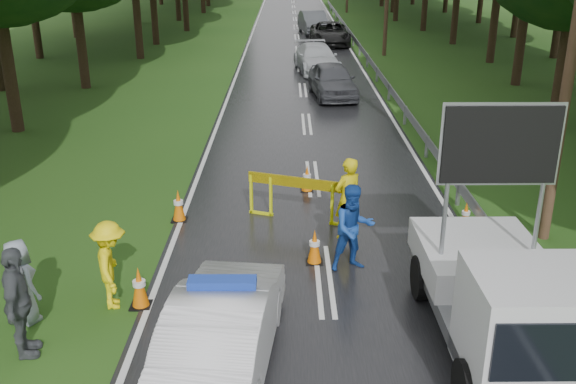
{
  "coord_description": "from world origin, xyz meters",
  "views": [
    {
      "loc": [
        -0.76,
        -11.47,
        6.37
      ],
      "look_at": [
        -0.73,
        1.59,
        1.3
      ],
      "focal_mm": 40.0,
      "sensor_mm": 36.0,
      "label": 1
    }
  ],
  "objects_px": {
    "work_truck": "(509,299)",
    "queue_car_third": "(330,34)",
    "barrier": "(301,188)",
    "officer": "(348,199)",
    "queue_car_second": "(317,58)",
    "civilian": "(354,228)",
    "queue_car_fourth": "(313,22)",
    "queue_car_first": "(332,80)",
    "police_sedan": "(224,326)"
  },
  "relations": [
    {
      "from": "work_truck",
      "to": "queue_car_third",
      "type": "xyz_separation_m",
      "value": [
        -0.66,
        34.84,
        -0.31
      ]
    },
    {
      "from": "work_truck",
      "to": "queue_car_third",
      "type": "distance_m",
      "value": 34.85
    },
    {
      "from": "barrier",
      "to": "officer",
      "type": "relative_size",
      "value": 1.33
    },
    {
      "from": "officer",
      "to": "queue_car_second",
      "type": "distance_m",
      "value": 20.62
    },
    {
      "from": "civilian",
      "to": "queue_car_third",
      "type": "bearing_deg",
      "value": 71.56
    },
    {
      "from": "officer",
      "to": "queue_car_second",
      "type": "xyz_separation_m",
      "value": [
        0.21,
        20.62,
        -0.26
      ]
    },
    {
      "from": "queue_car_fourth",
      "to": "barrier",
      "type": "bearing_deg",
      "value": -100.13
    },
    {
      "from": "civilian",
      "to": "queue_car_first",
      "type": "bearing_deg",
      "value": 72.0
    },
    {
      "from": "work_truck",
      "to": "queue_car_fourth",
      "type": "relative_size",
      "value": 1.0
    },
    {
      "from": "queue_car_first",
      "to": "officer",
      "type": "bearing_deg",
      "value": -98.94
    },
    {
      "from": "police_sedan",
      "to": "civilian",
      "type": "height_order",
      "value": "civilian"
    },
    {
      "from": "police_sedan",
      "to": "queue_car_third",
      "type": "bearing_deg",
      "value": -90.22
    },
    {
      "from": "queue_car_second",
      "to": "police_sedan",
      "type": "bearing_deg",
      "value": -103.07
    },
    {
      "from": "police_sedan",
      "to": "queue_car_second",
      "type": "xyz_separation_m",
      "value": [
        2.59,
        25.39,
        0.0
      ]
    },
    {
      "from": "queue_car_third",
      "to": "civilian",
      "type": "bearing_deg",
      "value": -93.16
    },
    {
      "from": "queue_car_third",
      "to": "queue_car_fourth",
      "type": "xyz_separation_m",
      "value": [
        -0.87,
        6.0,
        0.07
      ]
    },
    {
      "from": "police_sedan",
      "to": "queue_car_fourth",
      "type": "height_order",
      "value": "queue_car_fourth"
    },
    {
      "from": "work_truck",
      "to": "officer",
      "type": "bearing_deg",
      "value": 115.11
    },
    {
      "from": "work_truck",
      "to": "queue_car_fourth",
      "type": "xyz_separation_m",
      "value": [
        -1.53,
        40.84,
        -0.24
      ]
    },
    {
      "from": "queue_car_second",
      "to": "queue_car_third",
      "type": "xyz_separation_m",
      "value": [
        1.31,
        9.67,
        0.04
      ]
    },
    {
      "from": "work_truck",
      "to": "queue_car_first",
      "type": "bearing_deg",
      "value": 94.14
    },
    {
      "from": "officer",
      "to": "civilian",
      "type": "distance_m",
      "value": 1.5
    },
    {
      "from": "police_sedan",
      "to": "civilian",
      "type": "bearing_deg",
      "value": -119.82
    },
    {
      "from": "civilian",
      "to": "queue_car_first",
      "type": "height_order",
      "value": "civilian"
    },
    {
      "from": "civilian",
      "to": "queue_car_fourth",
      "type": "distance_m",
      "value": 37.79
    },
    {
      "from": "queue_car_first",
      "to": "queue_car_third",
      "type": "height_order",
      "value": "queue_car_third"
    },
    {
      "from": "work_truck",
      "to": "barrier",
      "type": "bearing_deg",
      "value": 119.65
    },
    {
      "from": "barrier",
      "to": "queue_car_fourth",
      "type": "height_order",
      "value": "queue_car_fourth"
    },
    {
      "from": "civilian",
      "to": "officer",
      "type": "bearing_deg",
      "value": 74.0
    },
    {
      "from": "work_truck",
      "to": "queue_car_fourth",
      "type": "height_order",
      "value": "work_truck"
    },
    {
      "from": "barrier",
      "to": "queue_car_first",
      "type": "height_order",
      "value": "queue_car_first"
    },
    {
      "from": "barrier",
      "to": "queue_car_third",
      "type": "xyz_separation_m",
      "value": [
        2.55,
        29.3,
        -0.1
      ]
    },
    {
      "from": "queue_car_second",
      "to": "queue_car_fourth",
      "type": "distance_m",
      "value": 15.67
    },
    {
      "from": "queue_car_second",
      "to": "queue_car_fourth",
      "type": "height_order",
      "value": "queue_car_fourth"
    },
    {
      "from": "barrier",
      "to": "queue_car_second",
      "type": "relative_size",
      "value": 0.53
    },
    {
      "from": "work_truck",
      "to": "queue_car_first",
      "type": "distance_m",
      "value": 19.24
    },
    {
      "from": "queue_car_fourth",
      "to": "civilian",
      "type": "bearing_deg",
      "value": -98.4
    },
    {
      "from": "civilian",
      "to": "police_sedan",
      "type": "bearing_deg",
      "value": -141.62
    },
    {
      "from": "work_truck",
      "to": "queue_car_first",
      "type": "relative_size",
      "value": 1.13
    },
    {
      "from": "civilian",
      "to": "queue_car_third",
      "type": "relative_size",
      "value": 0.35
    },
    {
      "from": "officer",
      "to": "queue_car_fourth",
      "type": "xyz_separation_m",
      "value": [
        0.65,
        36.29,
        -0.15
      ]
    },
    {
      "from": "queue_car_first",
      "to": "queue_car_third",
      "type": "relative_size",
      "value": 0.81
    },
    {
      "from": "barrier",
      "to": "officer",
      "type": "height_order",
      "value": "officer"
    },
    {
      "from": "barrier",
      "to": "queue_car_second",
      "type": "bearing_deg",
      "value": 106.31
    },
    {
      "from": "queue_car_third",
      "to": "barrier",
      "type": "bearing_deg",
      "value": -95.38
    },
    {
      "from": "police_sedan",
      "to": "work_truck",
      "type": "xyz_separation_m",
      "value": [
        4.56,
        0.21,
        0.35
      ]
    },
    {
      "from": "queue_car_first",
      "to": "barrier",
      "type": "bearing_deg",
      "value": -103.42
    },
    {
      "from": "queue_car_first",
      "to": "queue_car_second",
      "type": "height_order",
      "value": "queue_car_first"
    },
    {
      "from": "police_sedan",
      "to": "officer",
      "type": "height_order",
      "value": "officer"
    },
    {
      "from": "civilian",
      "to": "queue_car_second",
      "type": "relative_size",
      "value": 0.38
    }
  ]
}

